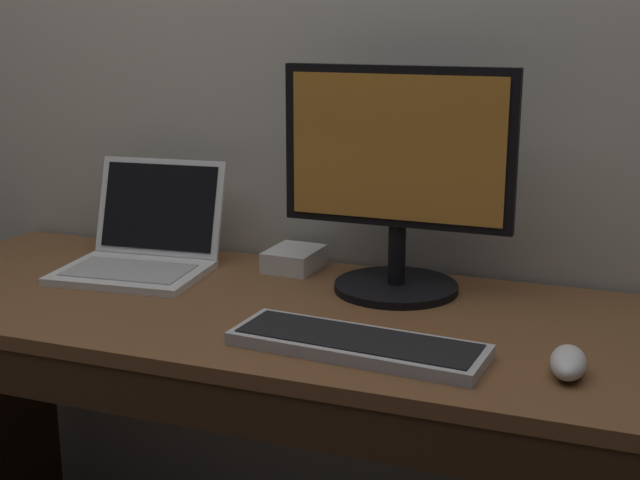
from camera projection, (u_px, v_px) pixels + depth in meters
name	position (u px, v px, depth m)	size (l,w,h in m)	color
desk	(286.00, 425.00, 1.75)	(1.72, 0.65, 0.78)	brown
laptop_white	(142.00, 248.00, 1.93)	(0.33, 0.33, 0.23)	white
external_monitor	(397.00, 182.00, 1.73)	(0.47, 0.25, 0.46)	black
wired_keyboard	(358.00, 344.00, 1.47)	(0.44, 0.17, 0.02)	#BCBCC1
computer_mouse	(568.00, 362.00, 1.37)	(0.06, 0.11, 0.04)	white
external_drive_box	(294.00, 259.00, 1.95)	(0.11, 0.13, 0.05)	silver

